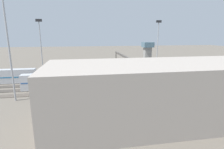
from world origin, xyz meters
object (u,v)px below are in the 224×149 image
(train_on_track_6, at_px, (131,78))
(light_mast_2, at_px, (40,38))
(train_on_track_4, at_px, (132,72))
(train_on_track_7, at_px, (159,82))
(control_tower, at_px, (147,51))
(train_on_track_5, at_px, (207,73))
(light_mast_0, at_px, (158,37))
(signal_gantry, at_px, (125,58))
(maintenance_shed, at_px, (174,91))
(light_mast_1, at_px, (6,25))

(train_on_track_6, xyz_separation_m, light_mast_2, (35.83, -32.39, 13.18))
(train_on_track_4, relative_size, train_on_track_6, 1.68)
(train_on_track_6, bearing_deg, train_on_track_7, 148.15)
(light_mast_2, distance_m, control_tower, 59.66)
(train_on_track_5, height_order, light_mast_2, light_mast_2)
(train_on_track_5, distance_m, light_mast_0, 32.93)
(train_on_track_7, xyz_separation_m, signal_gantry, (7.17, -17.50, 5.62))
(train_on_track_7, xyz_separation_m, maintenance_shed, (6.19, 20.24, 3.84))
(train_on_track_5, distance_m, light_mast_2, 75.90)
(light_mast_0, bearing_deg, light_mast_1, 35.83)
(train_on_track_5, xyz_separation_m, light_mast_1, (68.19, 13.99, 17.39))
(light_mast_0, bearing_deg, maintenance_shed, 69.26)
(maintenance_shed, height_order, control_tower, control_tower)
(control_tower, bearing_deg, train_on_track_6, 62.69)
(train_on_track_5, xyz_separation_m, light_mast_0, (9.60, -28.32, 13.79))
(train_on_track_5, xyz_separation_m, train_on_track_6, (33.63, 5.00, 0.46))
(train_on_track_5, xyz_separation_m, train_on_track_7, (25.58, 10.00, -0.04))
(light_mast_0, relative_size, maintenance_shed, 0.48)
(train_on_track_4, relative_size, train_on_track_7, 1.80)
(light_mast_2, height_order, control_tower, light_mast_2)
(light_mast_0, relative_size, light_mast_1, 0.79)
(train_on_track_7, relative_size, maintenance_shed, 1.30)
(signal_gantry, bearing_deg, train_on_track_4, 132.20)
(maintenance_shed, bearing_deg, signal_gantry, -88.51)
(light_mast_0, xyz_separation_m, maintenance_shed, (22.17, 58.56, -9.99))
(light_mast_1, bearing_deg, light_mast_0, -144.17)
(train_on_track_4, relative_size, light_mast_2, 4.91)
(train_on_track_5, distance_m, light_mast_1, 71.75)
(train_on_track_6, bearing_deg, light_mast_1, 14.58)
(light_mast_1, xyz_separation_m, light_mast_2, (1.26, -41.38, -3.74))
(light_mast_0, xyz_separation_m, light_mast_2, (59.86, 0.93, -0.14))
(light_mast_0, xyz_separation_m, control_tower, (1.75, -9.82, -8.35))
(light_mast_1, bearing_deg, control_tower, -137.48)
(train_on_track_5, bearing_deg, light_mast_0, -71.27)
(light_mast_1, bearing_deg, train_on_track_5, -168.41)
(light_mast_2, bearing_deg, signal_gantry, 151.55)
(light_mast_0, height_order, maintenance_shed, light_mast_0)
(light_mast_0, height_order, light_mast_1, light_mast_1)
(train_on_track_6, distance_m, light_mast_2, 50.06)
(light_mast_2, bearing_deg, train_on_track_4, 150.13)
(train_on_track_6, distance_m, maintenance_shed, 25.52)
(light_mast_0, height_order, light_mast_2, light_mast_0)
(train_on_track_7, height_order, control_tower, control_tower)
(light_mast_0, bearing_deg, train_on_track_5, 108.73)
(light_mast_1, relative_size, control_tower, 2.42)
(light_mast_0, relative_size, control_tower, 1.90)
(light_mast_0, bearing_deg, train_on_track_4, 48.16)
(train_on_track_5, bearing_deg, train_on_track_4, -9.32)
(train_on_track_4, relative_size, train_on_track_5, 11.98)
(maintenance_shed, relative_size, control_tower, 3.93)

